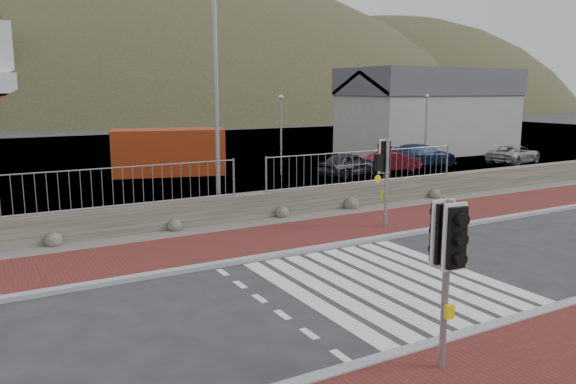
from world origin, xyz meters
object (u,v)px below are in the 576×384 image
streetlight (220,68)px  car_a (349,164)px  traffic_signal_far (386,164)px  shipping_container (169,152)px  car_b (392,162)px  car_c (421,155)px  traffic_signal_near (447,250)px  car_d (514,154)px

streetlight → car_a: streetlight is taller
traffic_signal_far → shipping_container: 15.04m
shipping_container → car_b: (10.78, -5.03, -0.63)m
shipping_container → car_b: 11.91m
car_b → car_c: bearing=-73.0°
traffic_signal_near → car_c: 24.86m
traffic_signal_near → car_b: (13.60, 17.49, -1.43)m
streetlight → car_d: (20.92, 4.77, -4.53)m
car_d → streetlight: bearing=90.0°
car_d → car_b: bearing=71.0°
shipping_container → car_a: bearing=-17.5°
traffic_signal_near → car_c: traffic_signal_near is taller
shipping_container → car_c: 14.38m
streetlight → car_d: bearing=10.2°
car_a → shipping_container: bearing=45.0°
traffic_signal_near → car_d: traffic_signal_near is taller
car_a → car_b: size_ratio=1.07×
traffic_signal_far → car_a: size_ratio=0.80×
car_c → traffic_signal_near: bearing=142.3°
shipping_container → car_d: shipping_container is taller
traffic_signal_near → car_a: size_ratio=0.77×
traffic_signal_far → car_a: bearing=-121.1°
streetlight → car_c: (15.30, 6.67, -4.45)m
car_b → streetlight: bearing=114.0°
streetlight → car_d: size_ratio=2.26×
shipping_container → car_b: size_ratio=1.70×
car_d → car_c: bearing=58.5°
traffic_signal_near → car_a: traffic_signal_near is taller
car_b → car_d: car_d is taller
streetlight → car_c: bearing=20.8°
car_b → car_c: 3.16m
streetlight → shipping_container: size_ratio=1.60×
traffic_signal_near → traffic_signal_far: bearing=63.0°
shipping_container → traffic_signal_far: bearing=-65.6°
car_b → shipping_container: bearing=64.1°
traffic_signal_near → car_c: size_ratio=0.62×
traffic_signal_near → car_b: bearing=58.7°
traffic_signal_near → car_a: bearing=65.0°
shipping_container → car_a: size_ratio=1.58×
streetlight → traffic_signal_far: bearing=-49.9°
shipping_container → car_b: shipping_container is taller
streetlight → car_d: streetlight is taller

